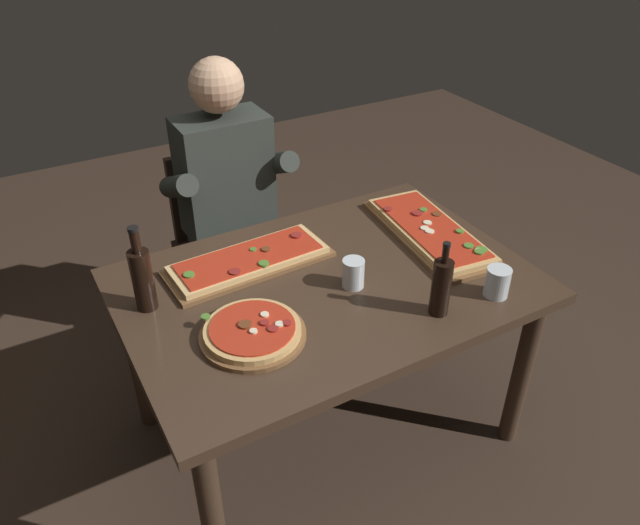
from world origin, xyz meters
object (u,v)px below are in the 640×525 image
Objects in this scene: pizza_round_far at (253,332)px; seated_diner at (231,198)px; pizza_rectangular_front at (249,261)px; pizza_rectangular_left at (430,231)px; dining_table at (327,303)px; wine_bottle_dark at (441,286)px; diner_chair at (225,236)px; tumbler_near_camera at (353,275)px; tumbler_far_side at (497,284)px; oil_bottle_amber at (142,277)px.

pizza_round_far is 0.92m from seated_diner.
pizza_rectangular_front is 0.71m from pizza_rectangular_left.
wine_bottle_dark reaches higher than dining_table.
diner_chair reaches higher than dining_table.
seated_diner is at bearing 98.37° from tumbler_near_camera.
dining_table is 0.44m from wine_bottle_dark.
pizza_rectangular_left is 1.00m from diner_chair.
wine_bottle_dark reaches higher than pizza_rectangular_left.
seated_diner reaches higher than dining_table.
dining_table is 2.13× the size of pizza_rectangular_left.
diner_chair is 0.28m from seated_diner.
pizza_round_far is at bearing 165.62° from tumbler_far_side.
diner_chair is (-0.12, 0.92, -0.30)m from tumbler_near_camera.
pizza_rectangular_front is 0.86m from tumbler_far_side.
tumbler_far_side is (-0.05, -0.42, 0.03)m from pizza_rectangular_left.
pizza_round_far is at bearing -166.03° from pizza_rectangular_left.
pizza_rectangular_left is 0.42m from tumbler_far_side.
tumbler_far_side is 1.20m from seated_diner.
pizza_round_far reaches higher than dining_table.
tumbler_near_camera reaches higher than pizza_rectangular_front.
pizza_round_far is (-0.15, -0.37, 0.00)m from pizza_rectangular_front.
tumbler_far_side is at bearing -5.33° from wine_bottle_dark.
diner_chair is (0.29, 1.00, -0.27)m from pizza_round_far.
wine_bottle_dark is 1.26m from diner_chair.
dining_table is 0.32m from pizza_rectangular_front.
pizza_rectangular_front is 2.31× the size of wine_bottle_dark.
oil_bottle_amber is at bearing -127.53° from diner_chair.
dining_table is 4.25× the size of pizza_round_far.
seated_diner is (0.14, 0.51, -0.02)m from pizza_rectangular_front.
pizza_rectangular_left is at bearing -12.73° from pizza_rectangular_front.
pizza_round_far is at bearing 162.20° from wine_bottle_dark.
wine_bottle_dark is at bearing -58.13° from tumbler_near_camera.
oil_bottle_amber is 0.95m from diner_chair.
pizza_round_far is 0.38× the size of diner_chair.
oil_bottle_amber is 2.90× the size of tumbler_far_side.
tumbler_near_camera is 0.12× the size of diner_chair.
tumbler_near_camera reaches higher than dining_table.
tumbler_near_camera is (-0.16, 0.26, -0.06)m from wine_bottle_dark.
pizza_rectangular_front is 5.84× the size of tumbler_far_side.
diner_chair is at bearing 125.11° from pizza_rectangular_left.
dining_table is at bearing 134.68° from tumbler_near_camera.
pizza_rectangular_left is (0.50, 0.07, 0.12)m from dining_table.
pizza_rectangular_left and pizza_round_far have the same top height.
pizza_rectangular_left is at bearing -54.89° from diner_chair.
pizza_rectangular_front is 0.70m from wine_bottle_dark.
dining_table is 5.30× the size of wine_bottle_dark.
diner_chair is at bearing 97.29° from tumbler_near_camera.
tumbler_far_side is (0.65, -0.57, 0.03)m from pizza_rectangular_front.
diner_chair is (-0.05, 0.86, -0.16)m from dining_table.
seated_diner reaches higher than pizza_round_far.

